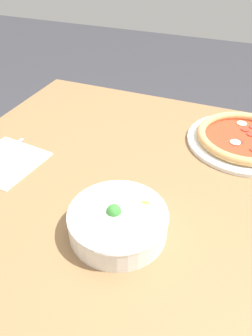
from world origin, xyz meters
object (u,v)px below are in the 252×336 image
pizza (244,139)px  bowl (118,221)px  fork (14,162)px  knife (1,157)px

pizza → bowl: size_ratio=1.57×
pizza → fork: (0.58, 0.35, -0.01)m
bowl → knife: bowl is taller
pizza → bowl: (0.21, 0.46, 0.02)m
fork → knife: 0.05m
pizza → knife: size_ratio=1.53×
bowl → knife: 0.44m
knife → pizza: bearing=118.6°
fork → knife: bearing=-98.2°
pizza → fork: 0.68m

